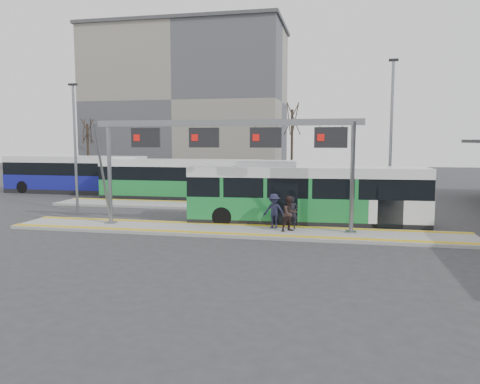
{
  "coord_description": "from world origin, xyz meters",
  "views": [
    {
      "loc": [
        4.84,
        -21.51,
        4.38
      ],
      "look_at": [
        -0.29,
        3.0,
        1.6
      ],
      "focal_mm": 35.0,
      "sensor_mm": 36.0,
      "label": 1
    }
  ],
  "objects_px": {
    "passenger_a": "(292,213)",
    "gantry": "(227,142)",
    "hero_bus": "(305,196)",
    "passenger_c": "(274,211)",
    "passenger_b": "(290,214)"
  },
  "relations": [
    {
      "from": "gantry",
      "to": "passenger_b",
      "type": "relative_size",
      "value": 7.85
    },
    {
      "from": "passenger_a",
      "to": "passenger_c",
      "type": "xyz_separation_m",
      "value": [
        -0.87,
        0.02,
        0.06
      ]
    },
    {
      "from": "hero_bus",
      "to": "passenger_a",
      "type": "height_order",
      "value": "hero_bus"
    },
    {
      "from": "passenger_a",
      "to": "passenger_c",
      "type": "bearing_deg",
      "value": 175.86
    },
    {
      "from": "hero_bus",
      "to": "gantry",
      "type": "bearing_deg",
      "value": -148.86
    },
    {
      "from": "passenger_a",
      "to": "gantry",
      "type": "bearing_deg",
      "value": -176.31
    },
    {
      "from": "gantry",
      "to": "passenger_b",
      "type": "xyz_separation_m",
      "value": [
        3.05,
        -0.27,
        -3.32
      ]
    },
    {
      "from": "hero_bus",
      "to": "passenger_b",
      "type": "xyz_separation_m",
      "value": [
        -0.53,
        -2.73,
        -0.54
      ]
    },
    {
      "from": "passenger_b",
      "to": "passenger_c",
      "type": "bearing_deg",
      "value": 98.32
    },
    {
      "from": "hero_bus",
      "to": "passenger_c",
      "type": "xyz_separation_m",
      "value": [
        -1.35,
        -2.1,
        -0.53
      ]
    },
    {
      "from": "gantry",
      "to": "passenger_a",
      "type": "xyz_separation_m",
      "value": [
        3.1,
        0.34,
        -3.37
      ]
    },
    {
      "from": "gantry",
      "to": "passenger_c",
      "type": "distance_m",
      "value": 4.01
    },
    {
      "from": "gantry",
      "to": "passenger_b",
      "type": "distance_m",
      "value": 4.52
    },
    {
      "from": "passenger_a",
      "to": "passenger_b",
      "type": "relative_size",
      "value": 0.94
    },
    {
      "from": "hero_bus",
      "to": "passenger_c",
      "type": "bearing_deg",
      "value": -126.24
    }
  ]
}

